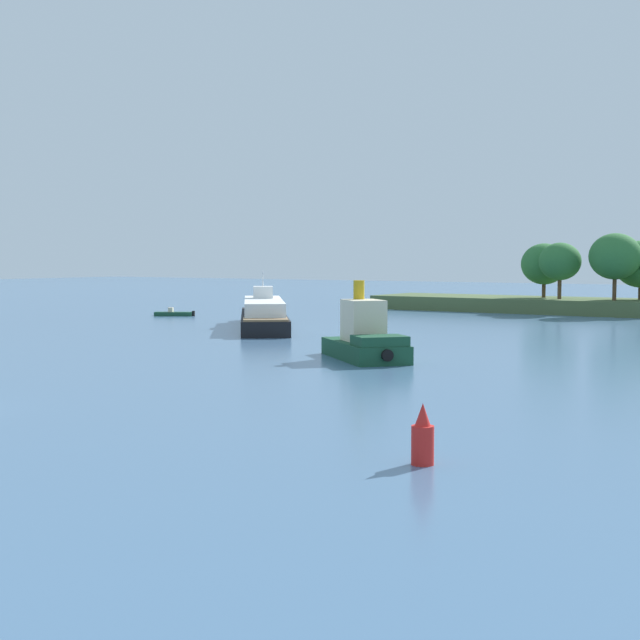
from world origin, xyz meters
TOP-DOWN VIEW (x-y plane):
  - fishing_skiff at (-34.20, 51.59)m, footprint 4.17×3.16m
  - tugboat at (5.19, 26.71)m, footprint 8.28×7.76m
  - white_riverboat at (-15.55, 43.38)m, footprint 16.41×19.22m
  - channel_buoy_red at (21.46, 2.97)m, footprint 0.70×0.70m

SIDE VIEW (x-z plane):
  - fishing_skiff at x=-34.20m, z-range -0.22..0.72m
  - channel_buoy_red at x=21.46m, z-range -0.14..1.76m
  - white_riverboat at x=-15.55m, z-range -1.33..3.76m
  - tugboat at x=5.19m, z-range -1.20..3.70m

